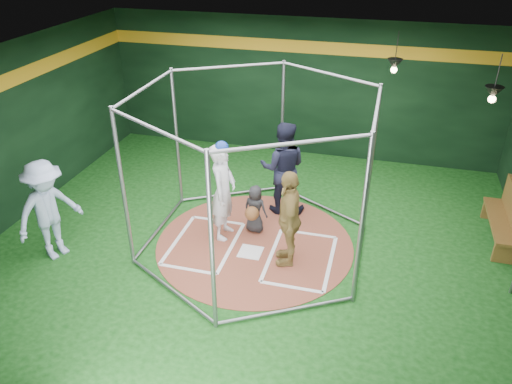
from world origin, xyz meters
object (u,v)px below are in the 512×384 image
(batter_figure, at_px, (223,191))
(visitor_leopard, at_px, (289,218))
(umpire, at_px, (283,168))
(dugout_bench, at_px, (506,217))

(batter_figure, distance_m, visitor_leopard, 1.48)
(batter_figure, xyz_separation_m, visitor_leopard, (1.39, -0.51, -0.08))
(visitor_leopard, distance_m, umpire, 1.82)
(visitor_leopard, bearing_deg, batter_figure, -122.25)
(umpire, distance_m, dugout_bench, 4.43)
(umpire, height_order, dugout_bench, umpire)
(visitor_leopard, xyz_separation_m, umpire, (-0.49, 1.75, 0.08))
(batter_figure, relative_size, visitor_leopard, 1.10)
(visitor_leopard, relative_size, umpire, 0.92)
(umpire, bearing_deg, dugout_bench, 171.30)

